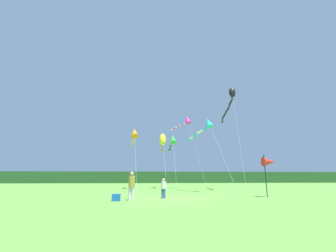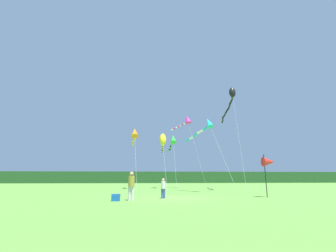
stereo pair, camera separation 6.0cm
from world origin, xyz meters
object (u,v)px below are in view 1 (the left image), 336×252
Objects in this scene: cooler_box at (116,198)px; kite_cyan at (205,126)px; banner_flag_pole at (269,162)px; kite_green at (173,140)px; kite_black at (230,99)px; person_child at (163,187)px; kite_magenta at (186,120)px; kite_orange at (134,133)px; person_adult at (132,184)px; kite_yellow at (163,140)px.

cooler_box is 0.07× the size of kite_cyan.
banner_flag_pole is 17.45m from kite_green.
kite_black is at bearing 32.17° from kite_cyan.
kite_magenta is at bearing 73.70° from person_child.
person_adult is at bearing -87.16° from kite_orange.
kite_yellow reaches higher than cooler_box.
kite_black reaches higher than banner_flag_pole.
kite_green is at bearing 31.97° from kite_orange.
kite_yellow reaches higher than person_child.
cooler_box is (-2.98, -1.63, -0.54)m from person_child.
kite_black is at bearing 43.12° from person_adult.
kite_green reaches higher than banner_flag_pole.
kite_green is 0.74× the size of kite_black.
kite_yellow is at bearing 116.05° from banner_flag_pole.
banner_flag_pole is at bearing -71.48° from kite_green.
kite_green is at bearing 75.51° from person_adult.
banner_flag_pole is 16.24m from kite_yellow.
person_child is at bearing -127.40° from kite_cyan.
kite_yellow is 0.70× the size of kite_black.
cooler_box is 17.55m from kite_yellow.
kite_black reaches higher than cooler_box.
kite_green reaches higher than person_child.
kite_black is (11.13, -4.58, 3.32)m from kite_orange.
person_adult is at bearing -111.92° from kite_magenta.
kite_orange is at bearing 92.84° from person_adult.
kite_orange is 10.16m from kite_cyan.
banner_flag_pole is (7.84, 0.18, 1.76)m from person_child.
kite_magenta reaches higher than person_adult.
kite_magenta is (6.23, 15.47, 8.06)m from person_adult.
person_adult is 11.49m from kite_cyan.
kite_yellow is (0.91, 14.37, 5.54)m from person_child.
kite_yellow is 2.47m from kite_green.
person_child is at bearing -178.71° from banner_flag_pole.
kite_yellow is 9.07m from kite_cyan.
kite_cyan is at bearing 47.78° from person_adult.
kite_orange is 7.35m from kite_magenta.
kite_orange is at bearing 137.43° from kite_cyan.
kite_yellow is at bearing 175.70° from kite_magenta.
kite_cyan is 0.65× the size of kite_black.
person_adult is 0.22× the size of kite_orange.
banner_flag_pole is 0.39× the size of kite_yellow.
kite_orange is 6.21m from kite_green.
kite_magenta reaches higher than kite_cyan.
person_child is 0.16× the size of kite_green.
kite_orange reaches higher than kite_green.
banner_flag_pole is 11.29m from kite_black.
kite_cyan is at bearing -77.69° from kite_green.
kite_orange is (-0.71, 14.33, 5.92)m from person_adult.
kite_cyan reaches higher than person_child.
kite_magenta is (7.11, 15.76, 8.83)m from cooler_box.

